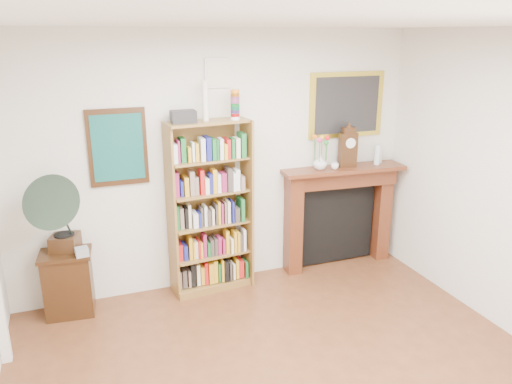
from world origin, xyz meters
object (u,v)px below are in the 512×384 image
teacup (335,166)px  bottle_left (377,155)px  fireplace (338,207)px  mantel_clock (348,148)px  bookshelf (210,198)px  bottle_right (380,155)px  side_cabinet (69,283)px  cd_stack (82,252)px  gramophone (60,209)px  flower_vase (320,162)px

teacup → bottle_left: size_ratio=0.37×
fireplace → mantel_clock: size_ratio=3.24×
bookshelf → bottle_right: bookshelf is taller
bookshelf → bottle_left: (2.05, -0.02, 0.32)m
side_cabinet → teacup: 3.13m
mantel_clock → cd_stack: bearing=-169.8°
mantel_clock → teacup: size_ratio=5.23×
bottle_right → bookshelf: bearing=-178.9°
fireplace → bottle_right: (0.52, -0.03, 0.61)m
bottle_left → cd_stack: bearing=-177.6°
bottle_left → bottle_right: size_ratio=1.20×
side_cabinet → bottle_left: 3.70m
gramophone → cd_stack: (0.15, -0.06, -0.44)m
bottle_left → bottle_right: bottle_left is taller
cd_stack → teacup: 2.88m
bottle_right → cd_stack: bearing=-176.7°
mantel_clock → bottle_right: (0.46, 0.03, -0.12)m
teacup → bottle_right: bearing=7.0°
gramophone → mantel_clock: mantel_clock is taller
gramophone → bottle_left: gramophone is taller
fireplace → mantel_clock: 0.74m
cd_stack → side_cabinet: bearing=140.0°
gramophone → bottle_right: bearing=20.1°
bottle_right → side_cabinet: bearing=-179.0°
teacup → bottle_right: bottle_right is taller
fireplace → gramophone: (-3.10, -0.17, 0.41)m
cd_stack → bookshelf: bearing=6.7°
gramophone → mantel_clock: size_ratio=1.83×
bookshelf → mantel_clock: bookshelf is taller
flower_vase → teacup: (0.16, -0.05, -0.05)m
mantel_clock → bottle_right: bearing=10.5°
bottle_right → fireplace: bearing=177.2°
cd_stack → gramophone: bearing=158.8°
gramophone → teacup: gramophone is taller
gramophone → cd_stack: bearing=-3.4°
side_cabinet → teacup: size_ratio=7.62×
teacup → bottle_left: 0.58m
teacup → bottle_right: size_ratio=0.44×
gramophone → teacup: (2.97, 0.06, 0.13)m
cd_stack → bottle_left: 3.46m
bookshelf → flower_vase: 1.34m
flower_vase → bottle_left: size_ratio=0.69×
teacup → bottle_left: bearing=2.0°
fireplace → flower_vase: flower_vase is taller
bookshelf → bottle_left: bearing=-6.4°
flower_vase → bottle_left: bearing=-2.5°
cd_stack → bottle_left: bottle_left is taller
cd_stack → teacup: bearing=2.4°
bookshelf → flower_vase: bookshelf is taller
bottle_left → mantel_clock: bearing=175.5°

